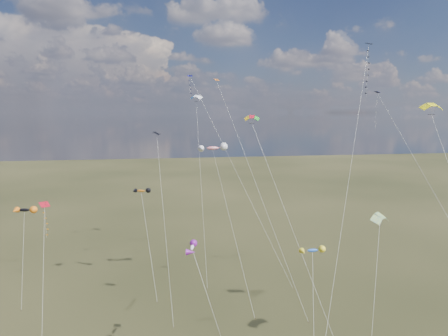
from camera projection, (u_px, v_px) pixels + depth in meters
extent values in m
cube|color=black|center=(369.00, 44.00, 51.24)|extent=(1.13, 1.13, 0.26)
cylinder|color=silver|center=(346.00, 198.00, 41.92)|extent=(15.38, 21.51, 35.38)
cube|color=#0C0C4F|center=(190.00, 76.00, 72.77)|extent=(0.90, 0.85, 0.34)
cylinder|color=silver|center=(237.00, 173.00, 66.70)|extent=(13.76, 19.44, 33.26)
cube|color=#332316|center=(293.00, 288.00, 60.62)|extent=(0.10, 0.10, 0.12)
cube|color=black|center=(157.00, 133.00, 58.36)|extent=(1.19, 1.24, 0.45)
cylinder|color=silver|center=(164.00, 223.00, 54.00)|extent=(1.58, 12.53, 23.60)
cube|color=#332316|center=(174.00, 327.00, 49.64)|extent=(0.10, 0.10, 0.12)
cube|color=#A00D1C|center=(45.00, 204.00, 52.11)|extent=(1.53, 1.50, 0.54)
cylinder|color=silver|center=(43.00, 272.00, 48.48)|extent=(1.38, 9.74, 14.69)
cube|color=#0C0E52|center=(377.00, 92.00, 59.25)|extent=(0.85, 0.86, 0.22)
cylinder|color=silver|center=(439.00, 200.00, 53.95)|extent=(9.98, 16.73, 29.62)
cube|color=orange|center=(217.00, 80.00, 61.98)|extent=(0.95, 0.92, 0.31)
cylinder|color=silver|center=(258.00, 189.00, 56.45)|extent=(9.25, 17.37, 31.64)
cube|color=#332316|center=(309.00, 322.00, 50.90)|extent=(0.10, 0.10, 0.12)
cylinder|color=silver|center=(201.00, 181.00, 68.61)|extent=(0.55, 20.37, 29.75)
cube|color=#332316|center=(208.00, 288.00, 60.67)|extent=(0.10, 0.10, 0.12)
cylinder|color=silver|center=(374.00, 304.00, 39.49)|extent=(5.34, 8.23, 15.62)
cylinder|color=silver|center=(296.00, 236.00, 43.96)|extent=(6.84, 14.88, 26.09)
ellipsoid|color=black|center=(24.00, 210.00, 59.12)|extent=(3.19, 1.57, 1.11)
cylinder|color=silver|center=(23.00, 258.00, 56.54)|extent=(1.02, 7.21, 12.27)
cube|color=#332316|center=(21.00, 310.00, 53.94)|extent=(0.10, 0.10, 0.12)
ellipsoid|color=#C86915|center=(141.00, 191.00, 63.48)|extent=(2.90, 2.02, 1.00)
cylinder|color=silver|center=(149.00, 243.00, 59.87)|extent=(2.23, 9.79, 14.24)
cube|color=#332316|center=(157.00, 302.00, 56.25)|extent=(0.10, 0.10, 0.12)
ellipsoid|color=white|center=(192.00, 247.00, 42.68)|extent=(1.38, 2.82, 0.83)
cylinder|color=silver|center=(214.00, 316.00, 40.49)|extent=(3.81, 6.87, 12.28)
ellipsoid|color=red|center=(213.00, 148.00, 61.72)|extent=(3.87, 1.54, 1.49)
cylinder|color=silver|center=(232.00, 226.00, 56.74)|extent=(3.57, 13.79, 21.15)
cube|color=#332316|center=(255.00, 319.00, 51.75)|extent=(0.10, 0.10, 0.12)
ellipsoid|color=blue|center=(313.00, 250.00, 36.67)|extent=(2.03, 0.76, 0.75)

